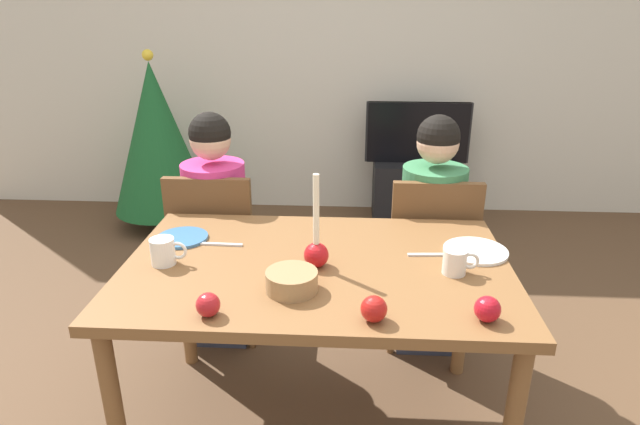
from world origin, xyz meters
TOP-DOWN VIEW (x-y plane):
  - ground_plane at (0.00, 0.00)m, footprint 7.68×7.68m
  - back_wall at (0.00, 2.60)m, footprint 6.40×0.10m
  - dining_table at (0.00, 0.00)m, footprint 1.40×0.90m
  - chair_left at (-0.53, 0.61)m, footprint 0.40×0.40m
  - chair_right at (0.50, 0.61)m, footprint 0.40×0.40m
  - person_left_child at (-0.53, 0.64)m, footprint 0.30×0.30m
  - person_right_child at (0.50, 0.64)m, footprint 0.30×0.30m
  - tv_stand at (0.62, 2.30)m, footprint 0.64×0.40m
  - tv at (0.62, 2.30)m, footprint 0.79×0.05m
  - christmas_tree at (-1.33, 2.08)m, footprint 0.72×0.72m
  - candle_centerpiece at (0.00, -0.02)m, footprint 0.09×0.09m
  - plate_left at (-0.55, 0.18)m, footprint 0.20×0.20m
  - plate_right at (0.60, 0.13)m, footprint 0.24×0.24m
  - mug_left at (-0.55, -0.04)m, footprint 0.13×0.09m
  - mug_right at (0.49, -0.05)m, footprint 0.13×0.08m
  - fork_left at (-0.39, 0.13)m, footprint 0.18×0.02m
  - fork_right at (0.43, 0.09)m, footprint 0.18×0.03m
  - bowl_walnuts at (-0.07, -0.20)m, footprint 0.17×0.17m
  - apple_near_candle at (0.19, -0.36)m, footprint 0.08×0.08m
  - apple_by_left_plate at (0.53, -0.34)m, footprint 0.08×0.08m
  - apple_by_right_mug at (-0.30, -0.37)m, footprint 0.07×0.07m

SIDE VIEW (x-z plane):
  - ground_plane at x=0.00m, z-range 0.00..0.00m
  - tv_stand at x=0.62m, z-range 0.00..0.48m
  - chair_left at x=-0.53m, z-range 0.06..0.96m
  - chair_right at x=0.50m, z-range 0.06..0.96m
  - person_left_child at x=-0.53m, z-range -0.02..1.16m
  - person_right_child at x=0.50m, z-range -0.02..1.16m
  - dining_table at x=0.00m, z-range 0.29..1.04m
  - christmas_tree at x=-1.33m, z-range 0.03..1.36m
  - tv at x=0.62m, z-range 0.48..0.94m
  - fork_left at x=-0.39m, z-range 0.75..0.76m
  - fork_right at x=0.43m, z-range 0.75..0.76m
  - plate_left at x=-0.55m, z-range 0.75..0.76m
  - plate_right at x=0.60m, z-range 0.75..0.76m
  - bowl_walnuts at x=-0.07m, z-range 0.75..0.82m
  - apple_by_right_mug at x=-0.30m, z-range 0.75..0.82m
  - apple_by_left_plate at x=0.53m, z-range 0.75..0.83m
  - apple_near_candle at x=0.19m, z-range 0.75..0.83m
  - mug_right at x=0.49m, z-range 0.75..0.84m
  - mug_left at x=-0.55m, z-range 0.75..0.85m
  - candle_centerpiece at x=0.00m, z-range 0.65..0.99m
  - back_wall at x=0.00m, z-range 0.00..2.60m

